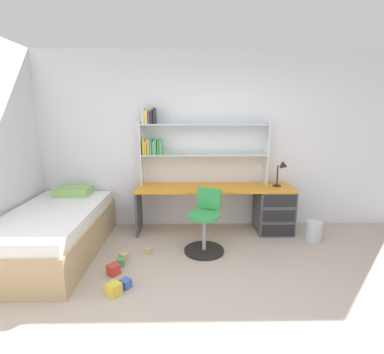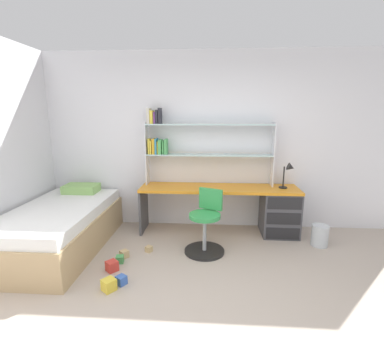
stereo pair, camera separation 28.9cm
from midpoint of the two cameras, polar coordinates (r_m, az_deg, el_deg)
ground_plane at (r=2.81m, az=3.49°, el=-26.82°), size 6.19×5.48×0.02m
room_shell at (r=3.55m, az=-18.12°, el=4.99°), size 6.19×5.48×2.68m
desk at (r=4.42m, az=10.82°, el=-5.64°), size 2.32×0.54×0.70m
bookshelf_hutch at (r=4.28m, az=-3.48°, el=7.20°), size 1.90×0.22×1.14m
desk_lamp at (r=4.35m, az=15.83°, el=1.35°), size 0.20×0.16×0.38m
swivel_chair at (r=3.76m, az=0.41°, el=-10.03°), size 0.52×0.52×0.81m
bed_platform at (r=4.16m, az=-27.68°, el=-9.78°), size 1.08×1.95×0.70m
waste_bin at (r=4.39m, az=21.33°, el=-10.05°), size 0.22×0.22×0.29m
toy_block_red_0 at (r=3.52m, az=-17.75°, el=-17.20°), size 0.16×0.16×0.12m
toy_block_natural_1 at (r=3.87m, az=-10.91°, el=-14.26°), size 0.10×0.10×0.08m
toy_block_blue_2 at (r=3.26m, az=-15.71°, el=-19.81°), size 0.13×0.13×0.09m
toy_block_yellow_3 at (r=3.19m, az=-17.97°, el=-20.51°), size 0.17×0.17×0.12m
toy_block_green_4 at (r=3.67m, az=-16.39°, el=-16.04°), size 0.10×0.10×0.09m
toy_block_natural_5 at (r=3.78m, az=-15.63°, el=-15.10°), size 0.13×0.13×0.09m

